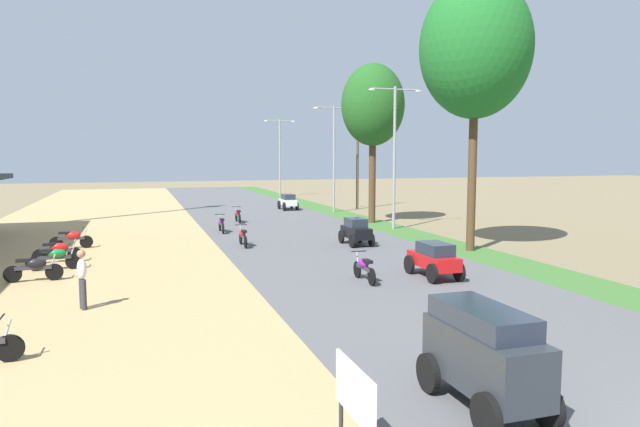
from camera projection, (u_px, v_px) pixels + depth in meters
name	position (u px, v px, depth m)	size (l,w,h in m)	color
parked_motorbike_second	(34.00, 267.00, 18.63)	(1.80, 0.54, 0.94)	black
parked_motorbike_third	(56.00, 256.00, 20.51)	(1.80, 0.54, 0.94)	black
parked_motorbike_fourth	(58.00, 250.00, 21.93)	(1.80, 0.54, 0.94)	black
parked_motorbike_fifth	(72.00, 238.00, 25.21)	(1.80, 0.54, 0.94)	black
street_signboard	(355.00, 400.00, 7.19)	(0.06, 1.30, 1.50)	#262628
pedestrian_on_shoulder	(82.00, 276.00, 15.24)	(0.35, 0.42, 1.62)	#33333D
median_tree_second	(476.00, 49.00, 23.91)	(4.70, 4.70, 11.59)	#4C351E
median_tree_third	(373.00, 106.00, 34.32)	(3.82, 3.82, 9.63)	#4C351E
streetlamp_near	(394.00, 148.00, 31.67)	(3.16, 0.20, 7.90)	gray
streetlamp_mid	(334.00, 151.00, 41.38)	(3.16, 0.20, 7.69)	gray
streetlamp_far	(280.00, 152.00, 57.04)	(3.16, 0.20, 7.72)	gray
utility_pole_near	(358.00, 150.00, 43.95)	(1.80, 0.20, 8.75)	brown
car_van_charcoal	(484.00, 352.00, 9.18)	(1.19, 2.41, 1.67)	#282D33
car_sedan_red	(434.00, 258.00, 19.14)	(1.10, 2.26, 1.19)	red
car_hatchback_black	(356.00, 230.00, 26.14)	(1.04, 2.00, 1.23)	black
car_sedan_white	(288.00, 201.00, 43.01)	(1.10, 2.26, 1.19)	silver
motorbike_ahead_second	(364.00, 266.00, 18.56)	(0.54, 1.80, 0.94)	black
motorbike_ahead_third	(243.00, 235.00, 25.79)	(0.54, 1.80, 0.94)	black
motorbike_ahead_fourth	(221.00, 223.00, 30.45)	(0.54, 1.80, 0.94)	black
motorbike_ahead_fifth	(238.00, 214.00, 34.97)	(0.54, 1.80, 0.94)	black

